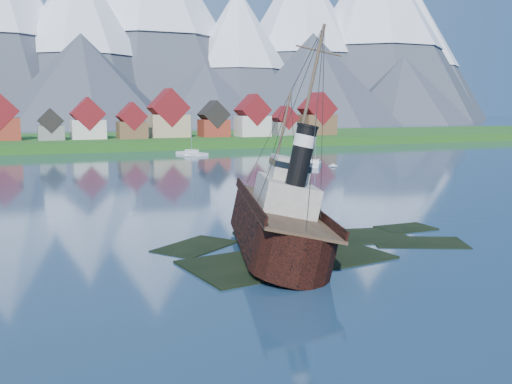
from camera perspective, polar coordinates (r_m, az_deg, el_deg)
name	(u,v)px	position (r m, az deg, el deg)	size (l,w,h in m)	color
ground	(308,252)	(53.67, 5.18, -5.99)	(1400.00, 1400.00, 0.00)	#1B334B
shoal	(313,249)	(56.40, 5.75, -5.65)	(31.71, 21.24, 1.14)	black
shore_bank	(89,145)	(217.65, -16.34, 4.55)	(600.00, 80.00, 3.20)	#1A4914
seawall	(104,152)	(180.03, -14.94, 3.87)	(600.00, 2.50, 2.00)	#3F3D38
mountains	(39,17)	(533.11, -20.85, 16.06)	(965.00, 340.00, 205.00)	#2D333D
tugboat_wreck	(265,218)	(54.88, 0.95, -2.65)	(6.46, 27.85, 22.07)	black
sailboat_d	(315,165)	(132.95, 5.93, 2.73)	(6.92, 8.87, 12.45)	silver
sailboat_e	(192,154)	(164.46, -6.44, 3.80)	(6.97, 11.47, 13.07)	silver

